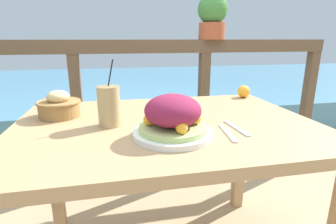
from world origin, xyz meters
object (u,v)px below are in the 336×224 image
salad_plate (173,119)px  bread_basket (59,106)px  potted_plant (212,16)px  drink_glass (109,106)px

salad_plate → bread_basket: size_ratio=1.52×
salad_plate → potted_plant: 1.20m
salad_plate → potted_plant: potted_plant is taller
drink_glass → salad_plate: bearing=-37.3°
drink_glass → potted_plant: (0.72, 0.84, 0.40)m
salad_plate → drink_glass: size_ratio=1.09×
salad_plate → bread_basket: 0.54m
salad_plate → potted_plant: (0.51, 1.00, 0.42)m
drink_glass → potted_plant: bearing=49.2°
bread_basket → potted_plant: potted_plant is taller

